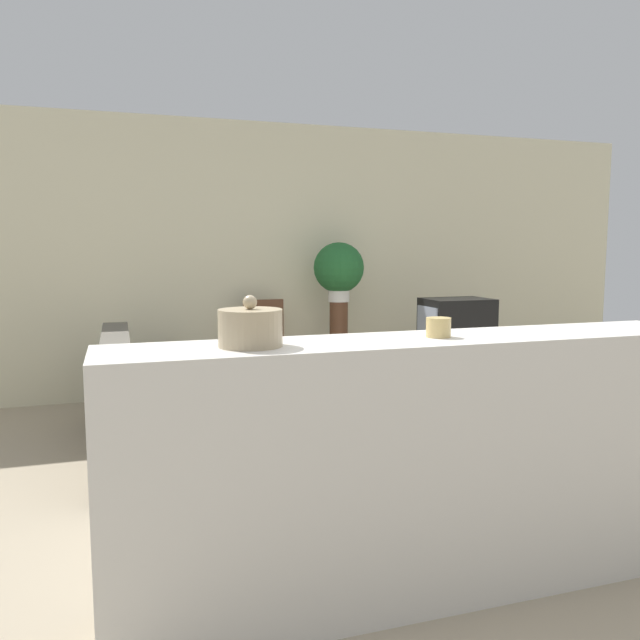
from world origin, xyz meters
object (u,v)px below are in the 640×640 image
object	(u,v)px
television	(456,331)
wooden_chair	(266,345)
decorative_bowl	(250,327)
potted_plant	(339,269)
couch	(159,409)

from	to	relation	value
television	wooden_chair	xyz separation A→B (m)	(-1.59, 0.80, -0.18)
television	decorative_bowl	distance (m)	3.70
television	decorative_bowl	world-z (taller)	decorative_bowl
wooden_chair	potted_plant	distance (m)	1.02
potted_plant	wooden_chair	bearing A→B (deg)	175.71
television	decorative_bowl	xyz separation A→B (m)	(-2.47, -2.72, 0.46)
couch	decorative_bowl	xyz separation A→B (m)	(0.21, -2.31, 0.87)
television	decorative_bowl	size ratio (longest dim) A/B	2.52
television	wooden_chair	world-z (taller)	television
potted_plant	decorative_bowl	world-z (taller)	potted_plant
television	wooden_chair	size ratio (longest dim) A/B	0.63
wooden_chair	decorative_bowl	size ratio (longest dim) A/B	3.99
potted_plant	decorative_bowl	xyz separation A→B (m)	(-1.60, -3.47, -0.09)
couch	television	distance (m)	2.74
couch	wooden_chair	distance (m)	1.65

